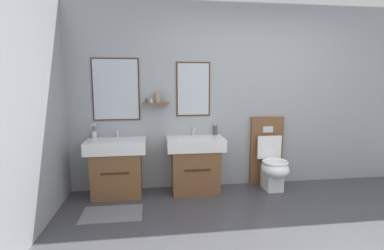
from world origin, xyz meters
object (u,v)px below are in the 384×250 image
at_px(toilet, 270,162).
at_px(soap_dispenser, 215,130).
at_px(toothbrush_cup, 94,134).
at_px(vanity_sink_right, 195,163).
at_px(vanity_sink_left, 117,166).

bearing_deg(toilet, soap_dispenser, 167.45).
bearing_deg(soap_dispenser, toilet, -12.55).
height_order(toilet, toothbrush_cup, toilet).
xyz_separation_m(toilet, soap_dispenser, (-0.77, 0.17, 0.45)).
height_order(vanity_sink_right, toothbrush_cup, toothbrush_cup).
xyz_separation_m(vanity_sink_left, toothbrush_cup, (-0.30, 0.16, 0.41)).
bearing_deg(soap_dispenser, vanity_sink_right, -151.63).
bearing_deg(toothbrush_cup, soap_dispenser, 0.35).
relative_size(vanity_sink_left, toilet, 0.77).
distance_m(vanity_sink_right, toilet, 1.08).
height_order(vanity_sink_right, soap_dispenser, soap_dispenser).
bearing_deg(vanity_sink_right, toilet, -0.07).
bearing_deg(vanity_sink_left, toilet, -0.04).
relative_size(vanity_sink_right, toilet, 0.77).
xyz_separation_m(vanity_sink_right, toothbrush_cup, (-1.35, 0.16, 0.41)).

